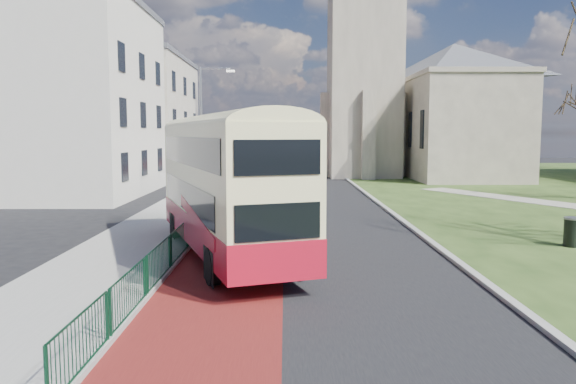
{
  "coord_description": "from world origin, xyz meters",
  "views": [
    {
      "loc": [
        0.57,
        -15.93,
        4.19
      ],
      "look_at": [
        0.66,
        4.91,
        2.0
      ],
      "focal_mm": 35.0,
      "sensor_mm": 36.0,
      "label": 1
    }
  ],
  "objects": [
    {
      "name": "bus",
      "position": [
        -1.45,
        2.81,
        2.65
      ],
      "size": [
        6.1,
        11.35,
        4.65
      ],
      "rotation": [
        0.0,
        0.0,
        0.34
      ],
      "color": "#AB0F23",
      "rests_on": "ground"
    },
    {
      "name": "street_block_far",
      "position": [
        -14.0,
        38.0,
        5.76
      ],
      "size": [
        10.3,
        16.3,
        11.5
      ],
      "color": "#BDB4A0",
      "rests_on": "ground"
    },
    {
      "name": "pedestrian_railing",
      "position": [
        -2.95,
        4.0,
        0.55
      ],
      "size": [
        0.07,
        24.0,
        1.12
      ],
      "color": "#0D3B23",
      "rests_on": "ground"
    },
    {
      "name": "bus_lane",
      "position": [
        -1.2,
        20.0,
        0.01
      ],
      "size": [
        3.4,
        120.0,
        0.01
      ],
      "primitive_type": "cube",
      "color": "#591414",
      "rests_on": "ground"
    },
    {
      "name": "pavement_west",
      "position": [
        -5.0,
        20.0,
        0.06
      ],
      "size": [
        4.0,
        120.0,
        0.12
      ],
      "primitive_type": "cube",
      "color": "gray",
      "rests_on": "ground"
    },
    {
      "name": "streetlamp",
      "position": [
        -4.35,
        18.0,
        4.59
      ],
      "size": [
        2.13,
        0.18,
        8.0
      ],
      "color": "gray",
      "rests_on": "pavement_west"
    },
    {
      "name": "litter_bin",
      "position": [
        11.13,
        4.33,
        0.58
      ],
      "size": [
        0.82,
        0.82,
        1.08
      ],
      "rotation": [
        0.0,
        0.0,
        0.25
      ],
      "color": "black",
      "rests_on": "grass_green"
    },
    {
      "name": "road_carriageway",
      "position": [
        1.5,
        20.0,
        0.01
      ],
      "size": [
        9.0,
        120.0,
        0.01
      ],
      "primitive_type": "cube",
      "color": "black",
      "rests_on": "ground"
    },
    {
      "name": "ground",
      "position": [
        0.0,
        0.0,
        0.0
      ],
      "size": [
        160.0,
        160.0,
        0.0
      ],
      "primitive_type": "plane",
      "color": "black",
      "rests_on": "ground"
    },
    {
      "name": "street_block_near",
      "position": [
        -14.0,
        22.0,
        6.51
      ],
      "size": [
        10.3,
        14.3,
        13.0
      ],
      "color": "silver",
      "rests_on": "ground"
    },
    {
      "name": "gothic_church",
      "position": [
        12.56,
        38.0,
        13.13
      ],
      "size": [
        16.38,
        18.0,
        40.0
      ],
      "color": "gray",
      "rests_on": "ground"
    },
    {
      "name": "kerb_west",
      "position": [
        -3.0,
        20.0,
        0.07
      ],
      "size": [
        0.25,
        120.0,
        0.13
      ],
      "primitive_type": "cube",
      "color": "#999993",
      "rests_on": "ground"
    },
    {
      "name": "kerb_east",
      "position": [
        6.1,
        22.0,
        0.07
      ],
      "size": [
        0.25,
        80.0,
        0.13
      ],
      "primitive_type": "cube",
      "color": "#999993",
      "rests_on": "ground"
    }
  ]
}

